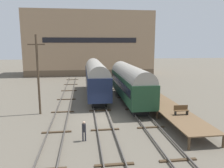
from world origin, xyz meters
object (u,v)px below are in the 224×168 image
utility_pole (38,74)px  person_worker (84,129)px  train_car_green (130,81)px  train_car_navy (96,77)px  bench (181,110)px

utility_pole → person_worker: bearing=-57.9°
person_worker → train_car_green: bearing=61.7°
utility_pole → train_car_navy: bearing=48.9°
person_worker → utility_pole: size_ratio=0.19×
bench → utility_pole: (-14.19, 5.42, 3.00)m
train_car_green → utility_pole: bearing=-160.9°
train_car_green → person_worker: bearing=-118.3°
bench → person_worker: (-9.31, -2.35, -0.56)m
train_car_navy → person_worker: size_ratio=9.54×
train_car_navy → train_car_green: 5.87m
train_car_navy → train_car_green: train_car_navy is taller
train_car_navy → bench: 15.22m
train_car_green → bench: size_ratio=11.09×
train_car_green → bench: (3.06, -9.27, -1.29)m
train_car_navy → utility_pole: bearing=-131.1°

